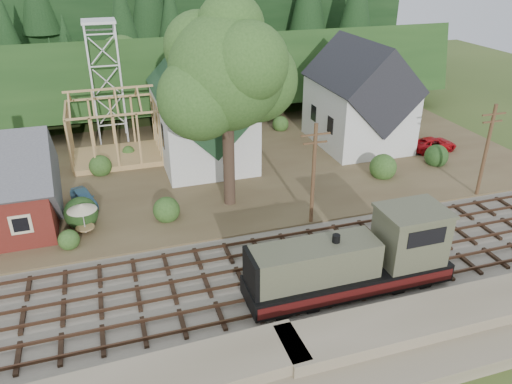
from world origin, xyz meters
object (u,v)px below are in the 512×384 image
object	(u,v)px
car_blue	(84,198)
patio_set	(82,208)
car_red	(433,144)
locomotive	(357,261)

from	to	relation	value
car_blue	patio_set	world-z (taller)	patio_set
car_blue	car_red	world-z (taller)	car_red
car_blue	locomotive	bearing A→B (deg)	-61.64
locomotive	patio_set	size ratio (longest dim) A/B	5.37
car_blue	patio_set	distance (m)	4.65
patio_set	car_red	bearing A→B (deg)	10.20
car_blue	car_red	distance (m)	33.62
car_red	patio_set	bearing A→B (deg)	100.43
car_blue	car_red	bearing A→B (deg)	-12.79
patio_set	locomotive	bearing A→B (deg)	-37.06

